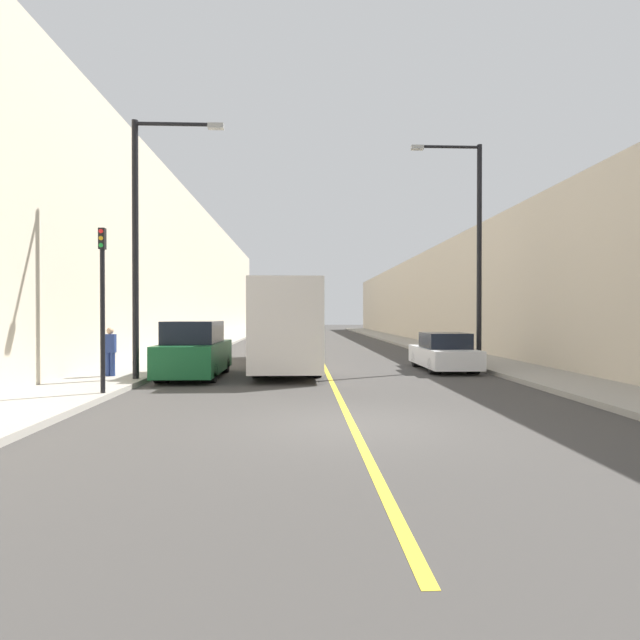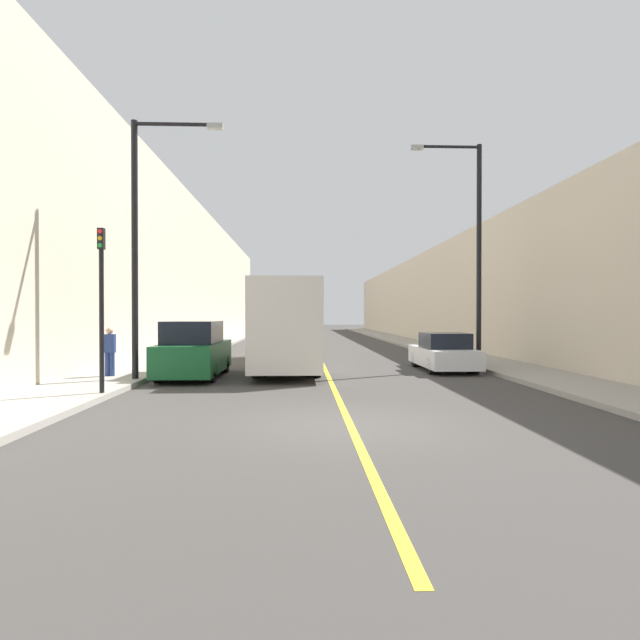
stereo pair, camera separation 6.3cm
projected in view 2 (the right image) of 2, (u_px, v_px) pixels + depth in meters
ground_plane at (350, 425)px, 9.95m from camera, size 200.00×200.00×0.00m
sidewalk_left at (221, 341)px, 39.64m from camera, size 2.68×72.00×0.16m
sidewalk_right at (404, 341)px, 40.20m from camera, size 2.68×72.00×0.16m
building_row_left at (179, 275)px, 39.46m from camera, size 4.00×72.00×10.68m
building_row_right at (445, 298)px, 40.30m from camera, size 4.00×72.00×7.14m
road_center_line at (313, 342)px, 39.92m from camera, size 0.16×72.00×0.01m
bus at (289, 324)px, 21.04m from camera, size 2.42×11.35×3.41m
parked_suv_left at (194, 352)px, 17.40m from camera, size 1.93×4.62×1.98m
car_right_near at (443, 353)px, 19.70m from camera, size 1.84×4.31×1.49m
street_lamp_left at (143, 232)px, 15.89m from camera, size 2.91×0.24×8.22m
street_lamp_right at (473, 240)px, 20.27m from camera, size 2.91×0.24×8.96m
traffic_light at (102, 303)px, 12.98m from camera, size 0.16×0.18×4.30m
pedestrian at (110, 351)px, 16.60m from camera, size 0.36×0.23×1.62m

